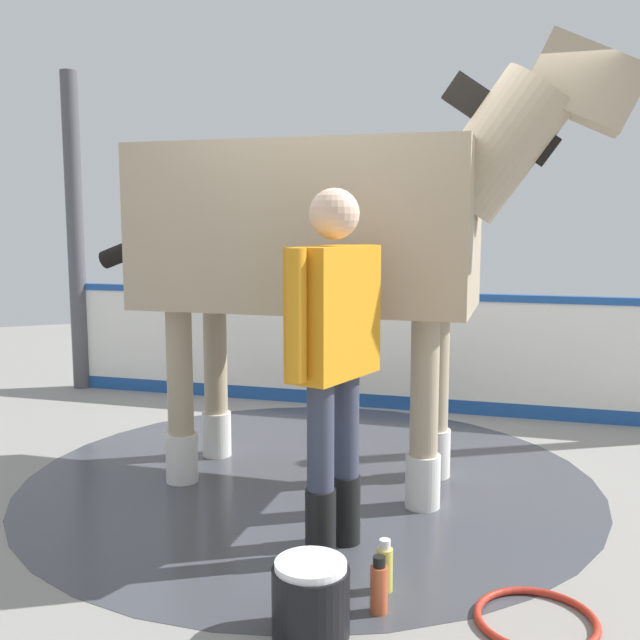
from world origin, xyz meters
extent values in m
cube|color=gray|center=(0.00, 0.00, -0.01)|extent=(16.00, 16.00, 0.02)
cylinder|color=#42444C|center=(0.21, 0.07, 0.00)|extent=(3.60, 3.60, 0.00)
cube|color=white|center=(-0.95, -1.42, 0.48)|extent=(4.67, 3.68, 0.97)
cube|color=#1E4C99|center=(-0.95, -1.42, 1.00)|extent=(4.68, 3.69, 0.06)
cube|color=#1E4C99|center=(-0.95, -1.42, 0.06)|extent=(4.67, 3.68, 0.12)
cylinder|color=#4C4C51|center=(1.36, -3.19, 1.51)|extent=(0.16, 0.16, 3.03)
cube|color=tan|center=(0.21, 0.07, 1.59)|extent=(2.17, 1.99, 0.97)
cylinder|color=tan|center=(-0.55, 0.32, 0.55)|extent=(0.16, 0.16, 1.11)
cylinder|color=silver|center=(-0.55, 0.32, 0.15)|extent=(0.20, 0.20, 0.31)
cylinder|color=tan|center=(-0.22, 0.74, 0.55)|extent=(0.16, 0.16, 1.11)
cylinder|color=silver|center=(-0.22, 0.74, 0.15)|extent=(0.20, 0.20, 0.31)
cylinder|color=tan|center=(0.65, -0.61, 0.55)|extent=(0.16, 0.16, 1.11)
cylinder|color=silver|center=(0.65, -0.61, 0.15)|extent=(0.20, 0.20, 0.31)
cylinder|color=tan|center=(0.98, -0.19, 0.55)|extent=(0.16, 0.16, 1.11)
cylinder|color=silver|center=(0.98, -0.19, 0.15)|extent=(0.20, 0.20, 0.31)
cylinder|color=tan|center=(-0.66, 0.75, 2.05)|extent=(0.89, 0.83, 0.87)
cube|color=black|center=(-0.66, 0.75, 2.19)|extent=(0.56, 0.45, 0.53)
cube|color=tan|center=(-1.01, 1.02, 2.36)|extent=(0.68, 0.62, 0.56)
cylinder|color=black|center=(1.08, -0.61, 1.49)|extent=(0.62, 0.53, 0.35)
cylinder|color=black|center=(0.57, 1.14, 0.18)|extent=(0.15, 0.15, 0.35)
cylinder|color=#383D51|center=(0.57, 1.14, 0.62)|extent=(0.13, 0.13, 0.53)
cylinder|color=black|center=(0.38, 1.01, 0.18)|extent=(0.15, 0.15, 0.35)
cylinder|color=#383D51|center=(0.38, 1.01, 0.62)|extent=(0.13, 0.13, 0.53)
cube|color=orange|center=(0.48, 1.07, 1.20)|extent=(0.55, 0.47, 0.63)
cylinder|color=orange|center=(0.73, 1.25, 1.21)|extent=(0.09, 0.09, 0.60)
cylinder|color=orange|center=(0.22, 0.90, 1.21)|extent=(0.09, 0.09, 0.60)
sphere|color=beige|center=(0.48, 1.07, 1.66)|extent=(0.24, 0.24, 0.24)
cylinder|color=black|center=(0.85, 1.72, 0.14)|extent=(0.31, 0.31, 0.28)
cylinder|color=white|center=(0.85, 1.72, 0.29)|extent=(0.29, 0.29, 0.03)
cylinder|color=#D8CC4C|center=(0.42, 1.52, 0.10)|extent=(0.07, 0.07, 0.20)
cylinder|color=white|center=(0.42, 1.52, 0.22)|extent=(0.05, 0.05, 0.04)
cylinder|color=#CC5933|center=(0.53, 1.68, 0.10)|extent=(0.08, 0.08, 0.20)
cylinder|color=black|center=(0.53, 1.68, 0.23)|extent=(0.05, 0.05, 0.04)
torus|color=#B72D1E|center=(-0.03, 1.99, 0.02)|extent=(0.50, 0.50, 0.03)
camera|label=1|loc=(1.83, 4.24, 1.63)|focal=40.98mm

